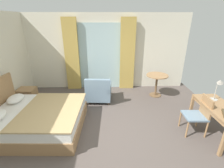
# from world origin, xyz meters

# --- Properties ---
(ground) EXTENTS (6.25, 6.55, 0.10)m
(ground) POSITION_xyz_m (0.00, 0.00, -0.05)
(ground) COLOR #564C47
(wall_back) EXTENTS (5.85, 0.12, 2.68)m
(wall_back) POSITION_xyz_m (0.00, 3.02, 1.34)
(wall_back) COLOR silver
(wall_back) RESTS_ON ground
(balcony_glass_door) EXTENTS (1.53, 0.02, 2.36)m
(balcony_glass_door) POSITION_xyz_m (-0.24, 2.94, 1.18)
(balcony_glass_door) COLOR silver
(balcony_glass_door) RESTS_ON ground
(curtain_panel_left) EXTENTS (0.49, 0.10, 2.54)m
(curtain_panel_left) POSITION_xyz_m (-1.22, 2.84, 1.27)
(curtain_panel_left) COLOR tan
(curtain_panel_left) RESTS_ON ground
(curtain_panel_right) EXTENTS (0.52, 0.10, 2.54)m
(curtain_panel_right) POSITION_xyz_m (0.75, 2.84, 1.27)
(curtain_panel_right) COLOR tan
(curtain_panel_right) RESTS_ON ground
(bed) EXTENTS (2.12, 1.79, 1.15)m
(bed) POSITION_xyz_m (-1.68, 0.42, 0.30)
(bed) COLOR #9E754C
(bed) RESTS_ON ground
(nightstand) EXTENTS (0.51, 0.44, 0.48)m
(nightstand) POSITION_xyz_m (-2.49, 1.75, 0.24)
(nightstand) COLOR #9E754C
(nightstand) RESTS_ON ground
(writing_desk) EXTENTS (0.60, 1.29, 0.72)m
(writing_desk) POSITION_xyz_m (2.45, 0.09, 0.63)
(writing_desk) COLOR #9E754C
(writing_desk) RESTS_ON ground
(desk_chair) EXTENTS (0.48, 0.46, 0.90)m
(desk_chair) POSITION_xyz_m (2.08, 0.20, 0.50)
(desk_chair) COLOR gray
(desk_chair) RESTS_ON ground
(desk_lamp) EXTENTS (0.32, 0.29, 0.51)m
(desk_lamp) POSITION_xyz_m (2.61, 0.51, 1.05)
(desk_lamp) COLOR #B7B2A8
(desk_lamp) RESTS_ON writing_desk
(armchair_by_window) EXTENTS (0.81, 0.80, 0.84)m
(armchair_by_window) POSITION_xyz_m (-0.25, 1.80, 0.33)
(armchair_by_window) COLOR gray
(armchair_by_window) RESTS_ON ground
(round_cafe_table) EXTENTS (0.72, 0.72, 0.75)m
(round_cafe_table) POSITION_xyz_m (1.69, 2.15, 0.56)
(round_cafe_table) COLOR #9E754C
(round_cafe_table) RESTS_ON ground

